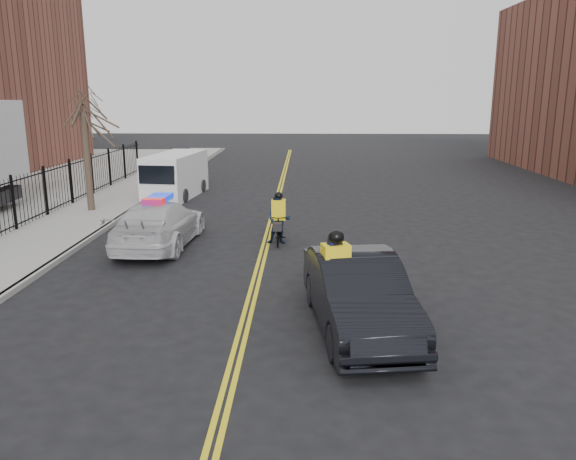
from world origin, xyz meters
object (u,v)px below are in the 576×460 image
(cyclist_far, at_px, (279,223))
(cargo_van, at_px, (175,176))
(police_cruiser, at_px, (159,224))
(dark_sedan, at_px, (358,294))
(cyclist_near, at_px, (335,294))

(cyclist_far, bearing_deg, cargo_van, 123.30)
(cargo_van, distance_m, cyclist_far, 10.17)
(cargo_van, xyz_separation_m, cyclist_far, (5.39, -8.62, -0.33))
(police_cruiser, distance_m, dark_sedan, 8.75)
(cargo_van, height_order, cyclist_far, cargo_van)
(cyclist_near, bearing_deg, cyclist_far, 87.72)
(police_cruiser, xyz_separation_m, cargo_van, (-1.54, 9.06, 0.26))
(dark_sedan, distance_m, cyclist_far, 7.26)
(dark_sedan, xyz_separation_m, cyclist_far, (-1.96, 6.98, -0.11))
(cyclist_near, bearing_deg, police_cruiser, 115.28)
(police_cruiser, height_order, cargo_van, cargo_van)
(police_cruiser, xyz_separation_m, dark_sedan, (5.82, -6.54, 0.04))
(police_cruiser, relative_size, cyclist_near, 2.29)
(cargo_van, bearing_deg, dark_sedan, -58.39)
(cyclist_near, distance_m, cyclist_far, 7.00)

